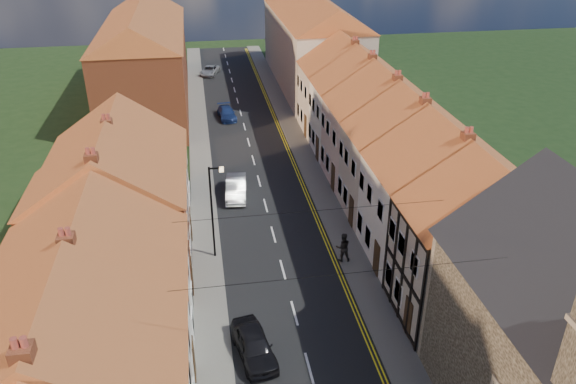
% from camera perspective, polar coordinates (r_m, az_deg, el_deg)
% --- Properties ---
extents(road, '(7.00, 90.00, 0.02)m').
position_cam_1_polar(road, '(43.90, -2.96, 1.12)').
color(road, black).
rests_on(road, ground).
extents(pavement_left, '(1.80, 90.00, 0.12)m').
position_cam_1_polar(pavement_left, '(43.68, -8.71, 0.75)').
color(pavement_left, gray).
rests_on(pavement_left, ground).
extents(pavement_right, '(1.80, 90.00, 0.12)m').
position_cam_1_polar(pavement_right, '(44.51, 2.67, 1.59)').
color(pavement_right, gray).
rests_on(pavement_right, ground).
extents(cottage_r_tudor, '(8.30, 5.20, 9.00)m').
position_cam_1_polar(cottage_r_tudor, '(29.71, 19.12, -4.63)').
color(cottage_r_tudor, beige).
rests_on(cottage_r_tudor, ground).
extents(cottage_r_white_near, '(8.30, 6.00, 9.00)m').
position_cam_1_polar(cottage_r_white_near, '(33.88, 15.14, 0.13)').
color(cottage_r_white_near, silver).
rests_on(cottage_r_white_near, ground).
extents(cottage_r_cream_mid, '(8.30, 5.20, 9.00)m').
position_cam_1_polar(cottage_r_cream_mid, '(38.34, 12.02, 3.82)').
color(cottage_r_cream_mid, beige).
rests_on(cottage_r_cream_mid, ground).
extents(cottage_r_pink, '(8.30, 6.00, 9.00)m').
position_cam_1_polar(cottage_r_pink, '(43.03, 9.54, 6.69)').
color(cottage_r_pink, '#F7CBC4').
rests_on(cottage_r_pink, ground).
extents(cottage_r_white_far, '(8.30, 5.20, 9.00)m').
position_cam_1_polar(cottage_r_white_far, '(47.86, 7.54, 9.00)').
color(cottage_r_white_far, silver).
rests_on(cottage_r_white_far, ground).
extents(cottage_r_cream_far, '(8.30, 6.00, 9.00)m').
position_cam_1_polar(cottage_r_cream_far, '(52.81, 5.89, 10.86)').
color(cottage_r_cream_far, beige).
rests_on(cottage_r_cream_far, ground).
extents(cottage_l_white, '(8.30, 6.90, 8.80)m').
position_cam_1_polar(cottage_l_white, '(26.44, -19.00, -9.21)').
color(cottage_l_white, silver).
rests_on(cottage_l_white, ground).
extents(cottage_l_brick_mid, '(8.30, 5.70, 9.10)m').
position_cam_1_polar(cottage_l_brick_mid, '(31.44, -17.59, -2.38)').
color(cottage_l_brick_mid, brown).
rests_on(cottage_l_brick_mid, ground).
extents(cottage_l_pink, '(8.30, 6.30, 8.80)m').
position_cam_1_polar(cottage_l_pink, '(36.62, -16.57, 1.89)').
color(cottage_l_pink, '#F7CBC4').
rests_on(cottage_l_pink, ground).
extents(block_right_far, '(8.30, 24.20, 10.50)m').
position_cam_1_polar(block_right_far, '(67.02, 2.50, 15.28)').
color(block_right_far, beige).
rests_on(block_right_far, ground).
extents(block_left_far, '(8.30, 24.20, 10.50)m').
position_cam_1_polar(block_left_far, '(61.00, -14.34, 13.24)').
color(block_left_far, brown).
rests_on(block_left_far, ground).
extents(lamppost, '(0.88, 0.15, 6.00)m').
position_cam_1_polar(lamppost, '(33.20, -7.61, -1.51)').
color(lamppost, black).
rests_on(lamppost, pavement_left).
extents(car_near, '(2.24, 4.12, 1.33)m').
position_cam_1_polar(car_near, '(27.80, -3.48, -15.27)').
color(car_near, black).
rests_on(car_near, ground).
extents(car_mid, '(1.86, 4.30, 1.38)m').
position_cam_1_polar(car_mid, '(41.48, -5.29, 0.41)').
color(car_mid, '#B3B6BB').
rests_on(car_mid, ground).
extents(car_far, '(1.94, 3.98, 1.12)m').
position_cam_1_polar(car_far, '(57.00, -6.24, 7.96)').
color(car_far, navy).
rests_on(car_far, ground).
extents(car_distant, '(2.94, 4.31, 1.10)m').
position_cam_1_polar(car_distant, '(72.52, -7.95, 12.14)').
color(car_distant, '#A1A4A8').
rests_on(car_distant, ground).
extents(pedestrian_right, '(0.94, 0.75, 1.85)m').
position_cam_1_polar(pedestrian_right, '(33.94, 5.60, -5.59)').
color(pedestrian_right, black).
rests_on(pedestrian_right, pavement_right).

